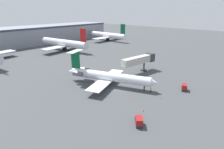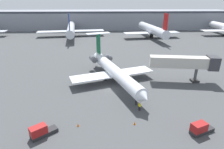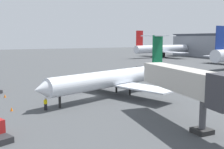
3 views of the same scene
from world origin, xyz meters
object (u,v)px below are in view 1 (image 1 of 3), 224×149
Objects in this scene: baggage_tug_lead at (139,121)px; baggage_tug_trailing at (184,87)px; regional_jet at (107,76)px; parked_airliner_centre at (64,43)px; traffic_cone_near at (161,97)px; jet_bridge at (140,60)px; parked_airliner_east_mid at (108,35)px; ground_crew_marshaller at (151,90)px; traffic_cone_mid at (143,111)px.

baggage_tug_lead and baggage_tug_trailing have the same top height.
baggage_tug_lead is at bearing -120.51° from regional_jet.
parked_airliner_centre is (10.52, 75.71, 3.54)m from baggage_tug_trailing.
traffic_cone_near is at bearing 8.57° from baggage_tug_lead.
regional_jet is 18.27m from traffic_cone_near.
parked_airliner_east_mid is at bearing 51.46° from jet_bridge.
parked_airliner_east_mid is at bearing 6.59° from parked_airliner_centre.
baggage_tug_trailing is 0.12× the size of parked_airliner_centre.
traffic_cone_near is at bearing -132.09° from jet_bridge.
regional_jet is 17.64× the size of ground_crew_marshaller.
regional_jet is 1.82× the size of jet_bridge.
traffic_cone_near is (-15.45, -17.10, -4.69)m from jet_bridge.
parked_airliner_centre is at bearing 85.05° from jet_bridge.
traffic_cone_mid is 79.08m from parked_airliner_centre.
parked_airliner_east_mid is (66.89, 60.39, 1.09)m from regional_jet.
jet_bridge is at bearing -94.95° from parked_airliner_centre.
parked_airliner_east_mid is (73.44, 78.27, 3.95)m from traffic_cone_mid.
parked_airliner_centre is at bearing 67.36° from regional_jet.
parked_airliner_east_mid reaches higher than ground_crew_marshaller.
baggage_tug_trailing reaches higher than traffic_cone_near.
ground_crew_marshaller is 0.05× the size of parked_airliner_east_mid.
ground_crew_marshaller is at bearing 140.45° from baggage_tug_trailing.
traffic_cone_mid is at bearing -112.03° from parked_airliner_centre.
baggage_tug_trailing is at bearing -97.91° from parked_airliner_centre.
jet_bridge is at bearing 42.80° from ground_crew_marshaller.
jet_bridge is 30.49m from traffic_cone_mid.
parked_airliner_centre reaches higher than baggage_tug_lead.
baggage_tug_trailing is at bearing -14.61° from traffic_cone_near.
ground_crew_marshaller is 11.71m from traffic_cone_mid.
parked_airliner_centre reaches higher than regional_jet.
baggage_tug_trailing is 0.13× the size of parked_airliner_east_mid.
parked_airliner_centre reaches higher than traffic_cone_mid.
traffic_cone_mid is at bearing -133.18° from parked_airliner_east_mid.
regional_jet is 7.46× the size of baggage_tug_lead.
parked_airliner_east_mid reaches higher than jet_bridge.
parked_airliner_centre reaches higher than parked_airliner_east_mid.
parked_airliner_centre reaches higher than traffic_cone_near.
traffic_cone_mid is (-9.31, -0.06, 0.00)m from traffic_cone_near.
baggage_tug_lead is at bearing 179.16° from baggage_tug_trailing.
regional_jet is 0.85× the size of parked_airliner_centre.
traffic_cone_near is 1.00× the size of traffic_cone_mid.
ground_crew_marshaller reaches higher than traffic_cone_near.
parked_airliner_east_mid is at bearing 49.78° from ground_crew_marshaller.
regional_jet is at bearing 59.49° from baggage_tug_lead.
baggage_tug_lead is 5.70m from traffic_cone_mid.
ground_crew_marshaller is 3.07× the size of traffic_cone_mid.
jet_bridge is 0.47× the size of parked_airliner_centre.
regional_jet is 19.26m from traffic_cone_mid.
traffic_cone_mid is at bearing -110.10° from regional_jet.
jet_bridge reaches higher than traffic_cone_mid.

